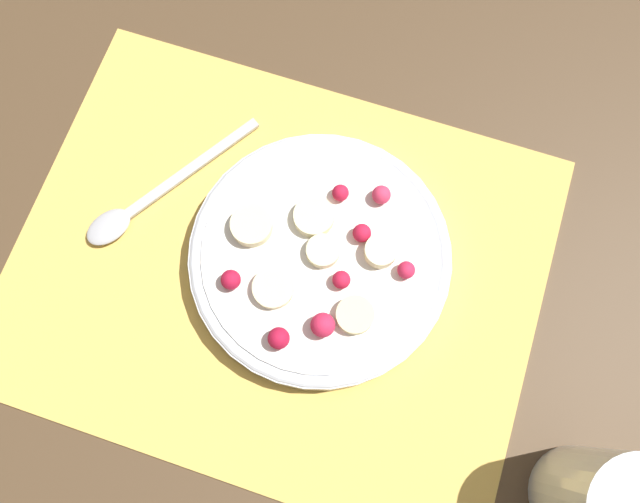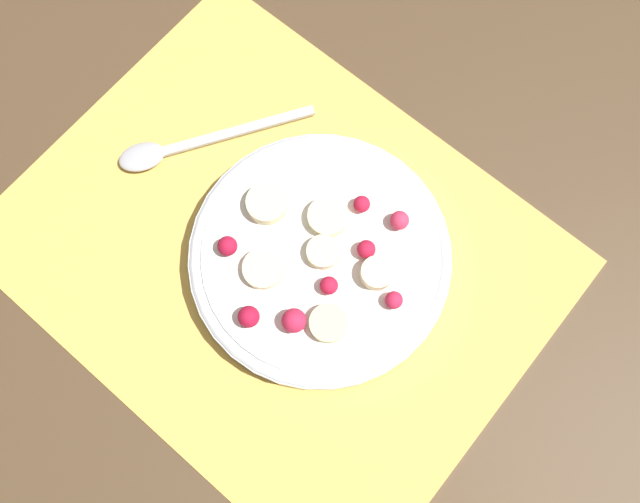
% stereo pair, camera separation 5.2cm
% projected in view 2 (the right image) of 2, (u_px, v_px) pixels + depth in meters
% --- Properties ---
extents(ground_plane, '(3.00, 3.00, 0.00)m').
position_uv_depth(ground_plane, '(278.00, 253.00, 0.56)').
color(ground_plane, '#4C3823').
extents(placemat, '(0.46, 0.36, 0.01)m').
position_uv_depth(placemat, '(278.00, 252.00, 0.55)').
color(placemat, '#E0B251').
rests_on(placemat, ground_plane).
extents(fruit_bowl, '(0.22, 0.22, 0.04)m').
position_uv_depth(fruit_bowl, '(320.00, 257.00, 0.53)').
color(fruit_bowl, silver).
rests_on(fruit_bowl, placemat).
extents(spoon, '(0.12, 0.17, 0.01)m').
position_uv_depth(spoon, '(177.00, 147.00, 0.57)').
color(spoon, '#B2B2B7').
rests_on(spoon, placemat).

